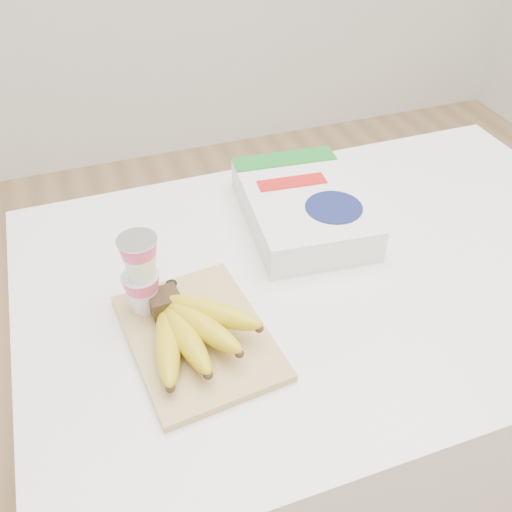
{
  "coord_description": "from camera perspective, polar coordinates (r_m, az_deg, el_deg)",
  "views": [
    {
      "loc": [
        -0.41,
        -0.68,
        1.52
      ],
      "look_at": [
        -0.15,
        0.03,
        0.89
      ],
      "focal_mm": 40.0,
      "sensor_mm": 36.0,
      "label": 1
    }
  ],
  "objects": [
    {
      "name": "cutting_board",
      "position": [
        0.9,
        -5.81,
        -8.01
      ],
      "size": [
        0.23,
        0.29,
        0.01
      ],
      "primitive_type": "cube",
      "rotation": [
        0.0,
        0.0,
        0.1
      ],
      "color": "tan",
      "rests_on": "table"
    },
    {
      "name": "cereal_box",
      "position": [
        1.12,
        4.66,
        4.94
      ],
      "size": [
        0.24,
        0.33,
        0.07
      ],
      "rotation": [
        0.0,
        0.0,
        -0.1
      ],
      "color": "white",
      "rests_on": "table"
    },
    {
      "name": "yogurt_stack",
      "position": [
        0.89,
        -11.45,
        -1.68
      ],
      "size": [
        0.06,
        0.06,
        0.14
      ],
      "color": "white",
      "rests_on": "cutting_board"
    },
    {
      "name": "bananas",
      "position": [
        0.87,
        -6.63,
        -7.17
      ],
      "size": [
        0.18,
        0.2,
        0.07
      ],
      "color": "#382816",
      "rests_on": "cutting_board"
    },
    {
      "name": "table",
      "position": [
        1.35,
        6.74,
        -14.65
      ],
      "size": [
        1.13,
        0.76,
        0.85
      ],
      "primitive_type": "cube",
      "color": "white",
      "rests_on": "ground"
    }
  ]
}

